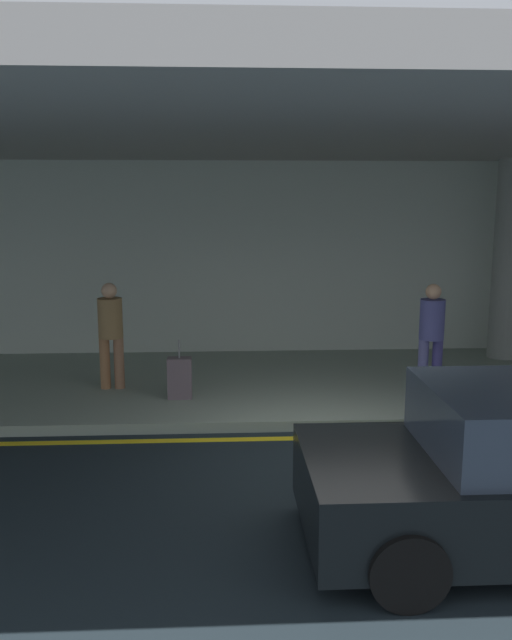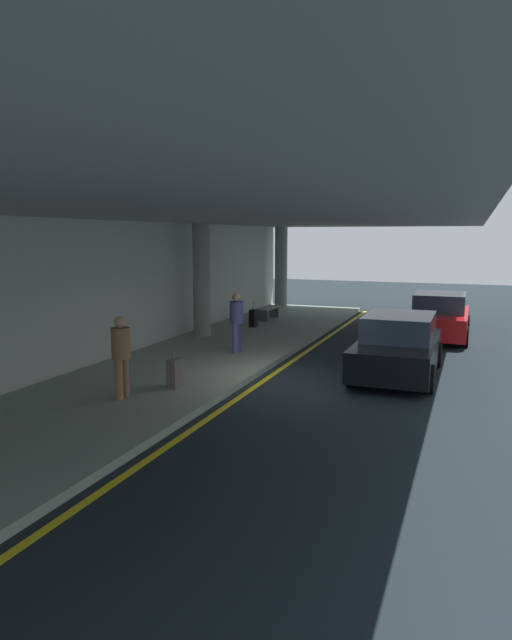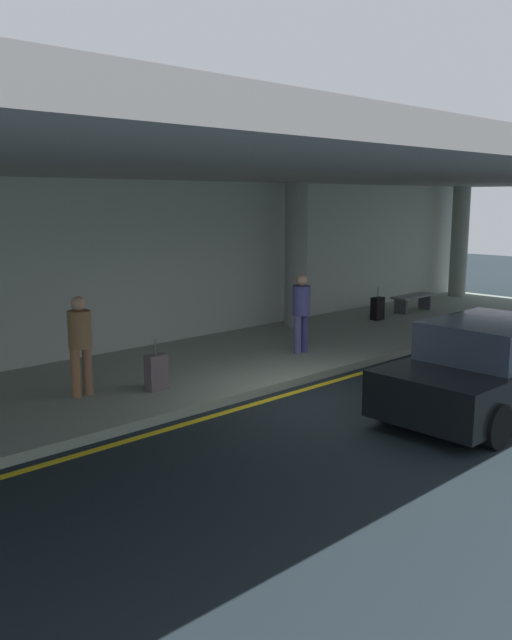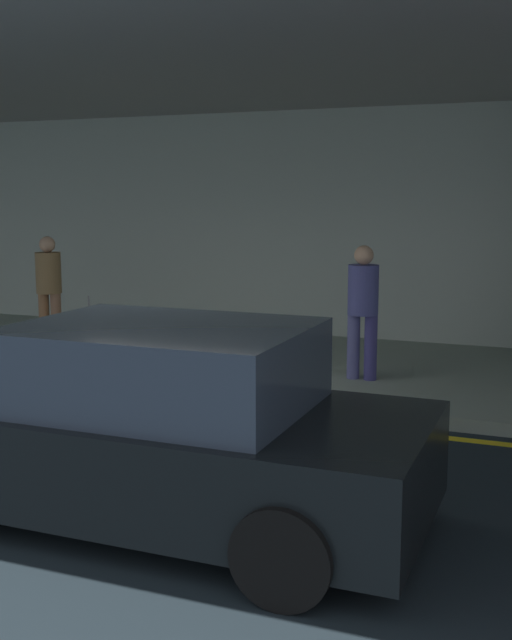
% 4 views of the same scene
% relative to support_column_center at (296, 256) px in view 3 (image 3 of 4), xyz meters
% --- Properties ---
extents(ground_plane, '(60.00, 60.00, 0.00)m').
position_rel_support_column_center_xyz_m(ground_plane, '(-4.00, -4.47, -1.97)').
color(ground_plane, black).
extents(sidewalk, '(26.00, 4.20, 0.15)m').
position_rel_support_column_center_xyz_m(sidewalk, '(-4.00, -1.37, -1.90)').
color(sidewalk, gray).
rests_on(sidewalk, ground).
extents(lane_stripe_yellow, '(26.00, 0.14, 0.01)m').
position_rel_support_column_center_xyz_m(lane_stripe_yellow, '(-4.00, -3.72, -1.97)').
color(lane_stripe_yellow, yellow).
rests_on(lane_stripe_yellow, ground).
extents(support_column_center, '(0.57, 0.57, 3.65)m').
position_rel_support_column_center_xyz_m(support_column_center, '(0.00, 0.00, 0.00)').
color(support_column_center, gray).
rests_on(support_column_center, sidewalk).
extents(support_column_right_mid, '(0.57, 0.57, 3.65)m').
position_rel_support_column_center_xyz_m(support_column_right_mid, '(8.00, 0.00, 0.00)').
color(support_column_right_mid, gray).
rests_on(support_column_right_mid, sidewalk).
extents(ceiling_overhang, '(28.00, 13.20, 0.30)m').
position_rel_support_column_center_xyz_m(ceiling_overhang, '(-4.00, -1.87, 1.97)').
color(ceiling_overhang, '#9C9794').
rests_on(ceiling_overhang, support_column_far_left).
extents(terminal_back_wall, '(26.00, 0.30, 3.80)m').
position_rel_support_column_center_xyz_m(terminal_back_wall, '(-4.00, 0.88, -0.07)').
color(terminal_back_wall, '#AEBAAD').
rests_on(terminal_back_wall, ground).
extents(car_black, '(4.10, 1.92, 1.50)m').
position_rel_support_column_center_xyz_m(car_black, '(-2.51, -6.58, -1.26)').
color(car_black, black).
rests_on(car_black, ground).
extents(traveler_with_luggage, '(0.38, 0.38, 1.68)m').
position_rel_support_column_center_xyz_m(traveler_with_luggage, '(-7.03, -1.73, -0.86)').
color(traveler_with_luggage, '#93643F').
rests_on(traveler_with_luggage, sidewalk).
extents(person_waiting_for_ride, '(0.38, 0.38, 1.68)m').
position_rel_support_column_center_xyz_m(person_waiting_for_ride, '(-2.06, -2.11, -0.86)').
color(person_waiting_for_ride, '#54558F').
rests_on(person_waiting_for_ride, sidewalk).
extents(suitcase_upright_primary, '(0.36, 0.22, 0.90)m').
position_rel_support_column_center_xyz_m(suitcase_upright_primary, '(-5.94, -2.31, -1.51)').
color(suitcase_upright_primary, '#5E5057').
rests_on(suitcase_upright_primary, sidewalk).
extents(suitcase_upright_secondary, '(0.36, 0.22, 0.90)m').
position_rel_support_column_center_xyz_m(suitcase_upright_secondary, '(2.31, -0.89, -1.51)').
color(suitcase_upright_secondary, black).
rests_on(suitcase_upright_secondary, sidewalk).
extents(bench_metal, '(1.60, 0.50, 0.48)m').
position_rel_support_column_center_xyz_m(bench_metal, '(4.20, -0.78, -1.47)').
color(bench_metal, slate).
rests_on(bench_metal, sidewalk).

